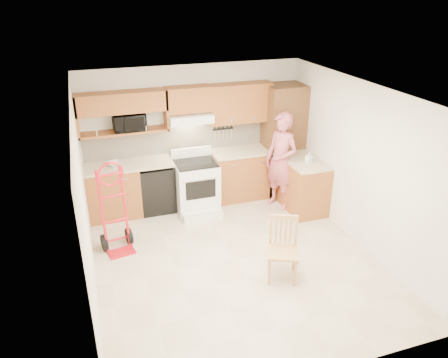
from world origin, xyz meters
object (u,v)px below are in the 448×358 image
range (197,183)px  dining_chair (283,250)px  hand_truck (115,212)px  microwave (129,122)px  person (281,161)px

range → dining_chair: bearing=-75.1°
range → hand_truck: (-1.48, -0.85, 0.12)m
hand_truck → dining_chair: 2.52m
microwave → range: size_ratio=0.49×
person → hand_truck: (-2.95, -0.56, -0.22)m
hand_truck → dining_chair: size_ratio=1.48×
hand_truck → person: bearing=0.1°
person → dining_chair: (-0.87, -1.96, -0.44)m
range → hand_truck: size_ratio=0.82×
microwave → dining_chair: bearing=-62.9°
microwave → hand_truck: size_ratio=0.40×
range → person: size_ratio=0.61×
microwave → range: (1.03, -0.44, -1.09)m
range → person: person is taller
person → dining_chair: size_ratio=1.98×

